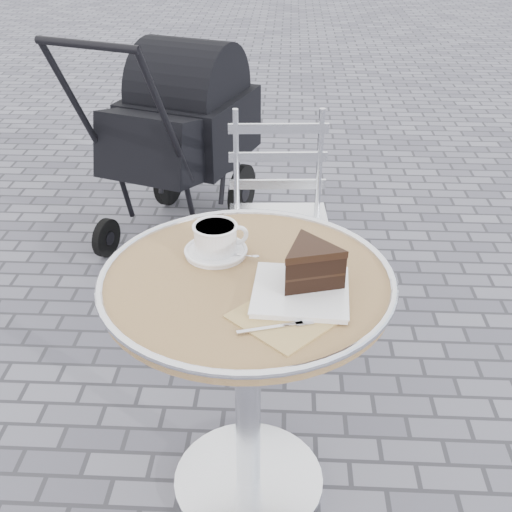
{
  "coord_description": "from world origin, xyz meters",
  "views": [
    {
      "loc": [
        0.09,
        -1.3,
        1.56
      ],
      "look_at": [
        0.02,
        0.02,
        0.78
      ],
      "focal_mm": 45.0,
      "sensor_mm": 36.0,
      "label": 1
    }
  ],
  "objects_px": {
    "cappuccino_set": "(216,241)",
    "baby_stroller": "(180,140)",
    "cafe_table": "(247,332)",
    "bistro_chair": "(278,196)",
    "cake_plate_set": "(308,271)"
  },
  "relations": [
    {
      "from": "cake_plate_set",
      "to": "bistro_chair",
      "type": "bearing_deg",
      "value": 98.17
    },
    {
      "from": "bistro_chair",
      "to": "baby_stroller",
      "type": "distance_m",
      "value": 0.84
    },
    {
      "from": "cafe_table",
      "to": "bistro_chair",
      "type": "distance_m",
      "value": 0.92
    },
    {
      "from": "cappuccino_set",
      "to": "bistro_chair",
      "type": "xyz_separation_m",
      "value": [
        0.14,
        0.81,
        -0.25
      ]
    },
    {
      "from": "cafe_table",
      "to": "baby_stroller",
      "type": "bearing_deg",
      "value": 104.9
    },
    {
      "from": "cappuccino_set",
      "to": "baby_stroller",
      "type": "distance_m",
      "value": 1.55
    },
    {
      "from": "cafe_table",
      "to": "cake_plate_set",
      "type": "bearing_deg",
      "value": -19.9
    },
    {
      "from": "cafe_table",
      "to": "bistro_chair",
      "type": "xyz_separation_m",
      "value": [
        0.06,
        0.92,
        -0.05
      ]
    },
    {
      "from": "cappuccino_set",
      "to": "baby_stroller",
      "type": "relative_size",
      "value": 0.16
    },
    {
      "from": "baby_stroller",
      "to": "cafe_table",
      "type": "bearing_deg",
      "value": -55.58
    },
    {
      "from": "bistro_chair",
      "to": "baby_stroller",
      "type": "xyz_separation_m",
      "value": [
        -0.49,
        0.68,
        -0.04
      ]
    },
    {
      "from": "cappuccino_set",
      "to": "bistro_chair",
      "type": "height_order",
      "value": "bistro_chair"
    },
    {
      "from": "baby_stroller",
      "to": "cake_plate_set",
      "type": "bearing_deg",
      "value": -51.46
    },
    {
      "from": "cafe_table",
      "to": "cappuccino_set",
      "type": "bearing_deg",
      "value": 127.42
    },
    {
      "from": "bistro_chair",
      "to": "baby_stroller",
      "type": "bearing_deg",
      "value": 121.85
    }
  ]
}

